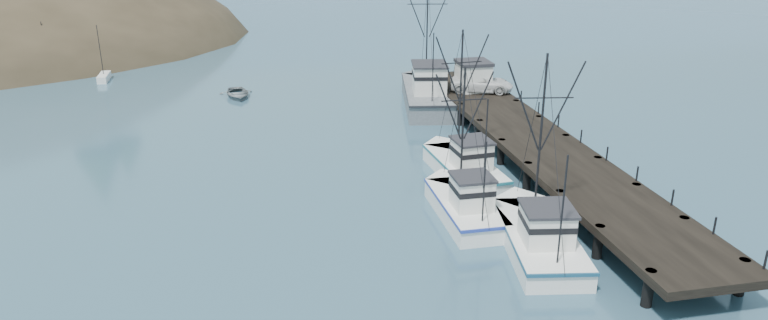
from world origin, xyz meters
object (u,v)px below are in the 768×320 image
(work_vessel, at_px, (427,93))
(pickup_truck, at_px, (482,83))
(trawler_near, at_px, (537,235))
(pier, at_px, (534,141))
(pier_shed, at_px, (473,75))
(trawler_mid, at_px, (464,204))
(trawler_far, at_px, (463,165))
(motorboat, at_px, (238,97))

(work_vessel, distance_m, pickup_truck, 5.75)
(trawler_near, bearing_deg, work_vessel, 86.95)
(pier, xyz_separation_m, pier_shed, (-0.07, 14.31, 1.73))
(trawler_mid, distance_m, pier_shed, 24.12)
(pier, relative_size, trawler_far, 4.05)
(trawler_near, relative_size, trawler_mid, 1.17)
(pier, height_order, pickup_truck, pickup_truck)
(pickup_truck, bearing_deg, trawler_mid, 177.81)
(motorboat, bearing_deg, pickup_truck, -30.50)
(pier, distance_m, trawler_mid, 11.67)
(pier_shed, distance_m, motorboat, 24.22)
(trawler_far, xyz_separation_m, work_vessel, (2.37, 18.66, 0.41))
(pier, height_order, trawler_mid, trawler_mid)
(trawler_far, relative_size, pickup_truck, 1.86)
(pier_shed, relative_size, motorboat, 0.67)
(pier_shed, bearing_deg, pickup_truck, -51.00)
(work_vessel, xyz_separation_m, pier_shed, (3.75, -2.65, 2.19))
(pier_shed, bearing_deg, motorboat, 156.67)
(trawler_near, distance_m, motorboat, 40.58)
(work_vessel, height_order, pier_shed, work_vessel)
(work_vessel, distance_m, pier_shed, 5.09)
(pier, height_order, trawler_near, trawler_near)
(pier, relative_size, pickup_truck, 7.54)
(trawler_mid, height_order, pier_shed, trawler_mid)
(trawler_near, distance_m, pickup_truck, 27.48)
(trawler_near, relative_size, pickup_truck, 1.97)
(pickup_truck, distance_m, motorboat, 24.99)
(pier_shed, bearing_deg, pier, -89.73)
(trawler_near, xyz_separation_m, trawler_far, (-0.76, 11.49, 0.00))
(pier, distance_m, pier_shed, 14.41)
(trawler_mid, xyz_separation_m, motorboat, (-13.87, 32.05, -0.82))
(pier, xyz_separation_m, motorboat, (-22.09, 23.81, -1.69))
(pier, height_order, work_vessel, work_vessel)
(pier, xyz_separation_m, trawler_mid, (-8.22, -8.24, -0.87))
(motorboat, bearing_deg, trawler_far, -64.19)
(trawler_mid, xyz_separation_m, pier_shed, (8.15, 22.55, 2.60))
(pier_shed, relative_size, pickup_truck, 0.55)
(pier, bearing_deg, trawler_far, -164.65)
(pier, bearing_deg, pickup_truck, 87.73)
(trawler_mid, height_order, work_vessel, work_vessel)
(trawler_mid, distance_m, work_vessel, 25.59)
(trawler_near, xyz_separation_m, trawler_mid, (-2.80, 4.94, -0.00))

